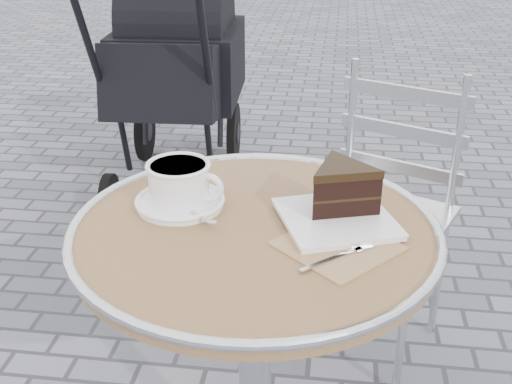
# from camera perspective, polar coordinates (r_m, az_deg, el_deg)

# --- Properties ---
(cafe_table) EXTENTS (0.72, 0.72, 0.74)m
(cafe_table) POSITION_cam_1_polar(r_m,az_deg,el_deg) (1.32, -0.10, -9.35)
(cafe_table) COLOR silver
(cafe_table) RESTS_ON ground
(cappuccino_set) EXTENTS (0.19, 0.19, 0.09)m
(cappuccino_set) POSITION_cam_1_polar(r_m,az_deg,el_deg) (1.31, -6.76, 0.42)
(cappuccino_set) COLOR white
(cappuccino_set) RESTS_ON cafe_table
(cake_plate_set) EXTENTS (0.27, 0.35, 0.11)m
(cake_plate_set) POSITION_cam_1_polar(r_m,az_deg,el_deg) (1.26, 7.54, -0.26)
(cake_plate_set) COLOR #A27A58
(cake_plate_set) RESTS_ON cafe_table
(bistro_chair) EXTENTS (0.51, 0.51, 0.86)m
(bistro_chair) POSITION_cam_1_polar(r_m,az_deg,el_deg) (1.93, 11.79, 0.95)
(bistro_chair) COLOR silver
(bistro_chair) RESTS_ON ground
(baby_stroller) EXTENTS (0.56, 1.13, 1.15)m
(baby_stroller) POSITION_cam_1_polar(r_m,az_deg,el_deg) (3.01, -7.17, 10.04)
(baby_stroller) COLOR black
(baby_stroller) RESTS_ON ground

